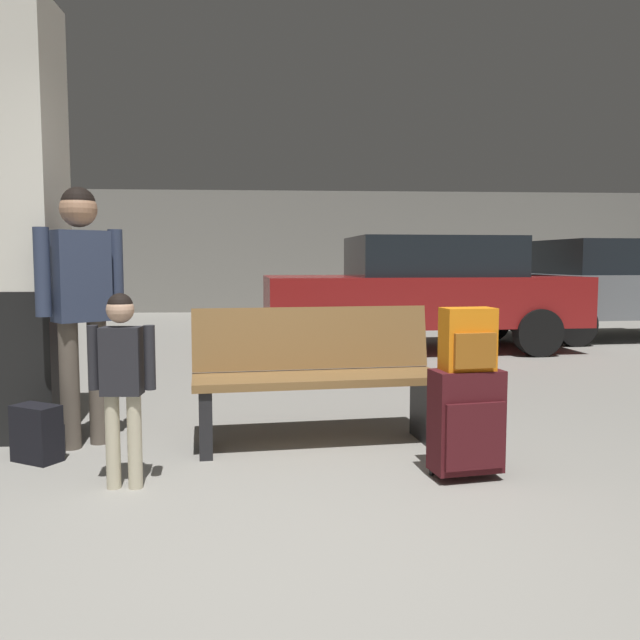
{
  "coord_description": "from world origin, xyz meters",
  "views": [
    {
      "loc": [
        -0.11,
        -2.54,
        1.2
      ],
      "look_at": [
        0.15,
        1.3,
        0.85
      ],
      "focal_mm": 36.97,
      "sensor_mm": 36.0,
      "label": 1
    }
  ],
  "objects_px": {
    "backpack_bright": "(468,340)",
    "child": "(122,369)",
    "suitcase": "(467,421)",
    "bench": "(317,377)",
    "adult": "(81,288)",
    "structural_pillar": "(16,224)",
    "parked_car_near": "(423,290)",
    "backpack_dark_floor": "(38,434)",
    "parked_car_side": "(624,286)"
  },
  "relations": [
    {
      "from": "bench",
      "to": "suitcase",
      "type": "relative_size",
      "value": 2.73
    },
    {
      "from": "adult",
      "to": "parked_car_side",
      "type": "relative_size",
      "value": 0.39
    },
    {
      "from": "parked_car_side",
      "to": "suitcase",
      "type": "bearing_deg",
      "value": -124.34
    },
    {
      "from": "backpack_bright",
      "to": "suitcase",
      "type": "bearing_deg",
      "value": 66.28
    },
    {
      "from": "backpack_bright",
      "to": "backpack_dark_floor",
      "type": "distance_m",
      "value": 2.58
    },
    {
      "from": "bench",
      "to": "parked_car_side",
      "type": "distance_m",
      "value": 7.55
    },
    {
      "from": "bench",
      "to": "parked_car_near",
      "type": "distance_m",
      "value": 4.78
    },
    {
      "from": "parked_car_side",
      "to": "parked_car_near",
      "type": "bearing_deg",
      "value": -161.84
    },
    {
      "from": "structural_pillar",
      "to": "adult",
      "type": "height_order",
      "value": "structural_pillar"
    },
    {
      "from": "bench",
      "to": "backpack_bright",
      "type": "bearing_deg",
      "value": -44.73
    },
    {
      "from": "suitcase",
      "to": "backpack_dark_floor",
      "type": "bearing_deg",
      "value": 168.81
    },
    {
      "from": "parked_car_near",
      "to": "suitcase",
      "type": "bearing_deg",
      "value": -100.08
    },
    {
      "from": "bench",
      "to": "parked_car_side",
      "type": "height_order",
      "value": "parked_car_side"
    },
    {
      "from": "suitcase",
      "to": "backpack_dark_floor",
      "type": "relative_size",
      "value": 1.78
    },
    {
      "from": "adult",
      "to": "parked_car_near",
      "type": "xyz_separation_m",
      "value": [
        3.2,
        4.41,
        -0.22
      ]
    },
    {
      "from": "suitcase",
      "to": "backpack_dark_floor",
      "type": "height_order",
      "value": "suitcase"
    },
    {
      "from": "suitcase",
      "to": "parked_car_side",
      "type": "xyz_separation_m",
      "value": [
        4.32,
        6.33,
        0.48
      ]
    },
    {
      "from": "bench",
      "to": "parked_car_side",
      "type": "xyz_separation_m",
      "value": [
        5.1,
        5.56,
        0.36
      ]
    },
    {
      "from": "child",
      "to": "structural_pillar",
      "type": "bearing_deg",
      "value": 129.59
    },
    {
      "from": "bench",
      "to": "adult",
      "type": "distance_m",
      "value": 1.61
    },
    {
      "from": "adult",
      "to": "parked_car_near",
      "type": "bearing_deg",
      "value": 54.04
    },
    {
      "from": "bench",
      "to": "backpack_bright",
      "type": "relative_size",
      "value": 4.85
    },
    {
      "from": "backpack_bright",
      "to": "parked_car_side",
      "type": "distance_m",
      "value": 7.67
    },
    {
      "from": "suitcase",
      "to": "backpack_bright",
      "type": "xyz_separation_m",
      "value": [
        -0.0,
        -0.0,
        0.45
      ]
    },
    {
      "from": "bench",
      "to": "backpack_dark_floor",
      "type": "distance_m",
      "value": 1.73
    },
    {
      "from": "child",
      "to": "adult",
      "type": "relative_size",
      "value": 0.62
    },
    {
      "from": "bench",
      "to": "structural_pillar",
      "type": "bearing_deg",
      "value": 170.67
    },
    {
      "from": "backpack_dark_floor",
      "to": "child",
      "type": "bearing_deg",
      "value": -39.4
    },
    {
      "from": "structural_pillar",
      "to": "parked_car_near",
      "type": "xyz_separation_m",
      "value": [
        3.69,
        4.12,
        -0.63
      ]
    },
    {
      "from": "suitcase",
      "to": "bench",
      "type": "bearing_deg",
      "value": 135.3
    },
    {
      "from": "backpack_bright",
      "to": "child",
      "type": "distance_m",
      "value": 1.85
    },
    {
      "from": "suitcase",
      "to": "backpack_bright",
      "type": "bearing_deg",
      "value": -113.72
    },
    {
      "from": "bench",
      "to": "child",
      "type": "xyz_separation_m",
      "value": [
        -1.07,
        -0.79,
        0.19
      ]
    },
    {
      "from": "adult",
      "to": "bench",
      "type": "bearing_deg",
      "value": -1.32
    },
    {
      "from": "child",
      "to": "adult",
      "type": "height_order",
      "value": "adult"
    },
    {
      "from": "bench",
      "to": "backpack_dark_floor",
      "type": "height_order",
      "value": "bench"
    },
    {
      "from": "structural_pillar",
      "to": "backpack_dark_floor",
      "type": "relative_size",
      "value": 8.54
    },
    {
      "from": "child",
      "to": "adult",
      "type": "xyz_separation_m",
      "value": [
        -0.43,
        0.83,
        0.39
      ]
    },
    {
      "from": "backpack_bright",
      "to": "child",
      "type": "bearing_deg",
      "value": -179.26
    },
    {
      "from": "structural_pillar",
      "to": "backpack_bright",
      "type": "distance_m",
      "value": 3.05
    },
    {
      "from": "child",
      "to": "backpack_dark_floor",
      "type": "distance_m",
      "value": 0.93
    },
    {
      "from": "structural_pillar",
      "to": "suitcase",
      "type": "distance_m",
      "value": 3.18
    },
    {
      "from": "backpack_bright",
      "to": "parked_car_side",
      "type": "bearing_deg",
      "value": 55.66
    },
    {
      "from": "suitcase",
      "to": "parked_car_side",
      "type": "relative_size",
      "value": 0.14
    },
    {
      "from": "backpack_bright",
      "to": "backpack_dark_floor",
      "type": "height_order",
      "value": "backpack_bright"
    },
    {
      "from": "backpack_bright",
      "to": "parked_car_near",
      "type": "xyz_separation_m",
      "value": [
        0.93,
        5.21,
        0.03
      ]
    },
    {
      "from": "structural_pillar",
      "to": "parked_car_near",
      "type": "bearing_deg",
      "value": 48.12
    },
    {
      "from": "adult",
      "to": "backpack_dark_floor",
      "type": "height_order",
      "value": "adult"
    },
    {
      "from": "structural_pillar",
      "to": "child",
      "type": "relative_size",
      "value": 2.81
    },
    {
      "from": "backpack_dark_floor",
      "to": "bench",
      "type": "bearing_deg",
      "value": 9.4
    }
  ]
}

